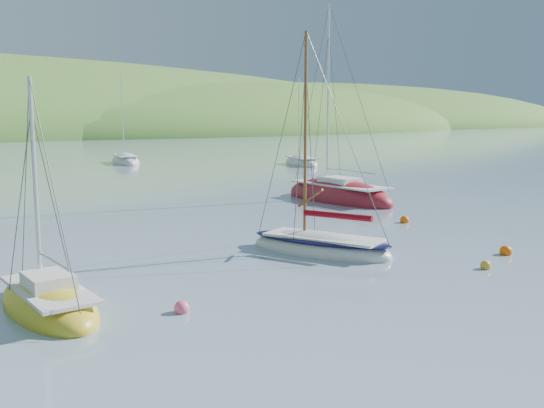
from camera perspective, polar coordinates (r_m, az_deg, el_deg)
ground at (r=18.74m, az=14.24°, el=-8.61°), size 700.00×700.00×0.00m
daysailer_white at (r=24.08m, az=4.59°, el=-4.08°), size 4.12×6.38×9.20m
sloop_red at (r=38.70m, az=6.24°, el=0.67°), size 3.30×9.05×13.29m
sailboat_yellow at (r=18.17m, az=-20.26°, el=-8.85°), size 2.19×5.35×7.06m
distant_sloop_b at (r=70.18m, az=-13.62°, el=3.89°), size 4.71×8.25×11.13m
distant_sloop_d at (r=65.95m, az=2.78°, el=3.83°), size 4.80×7.56×10.18m
mooring_buoys at (r=22.44m, az=3.58°, el=-5.23°), size 21.43×8.86×0.50m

